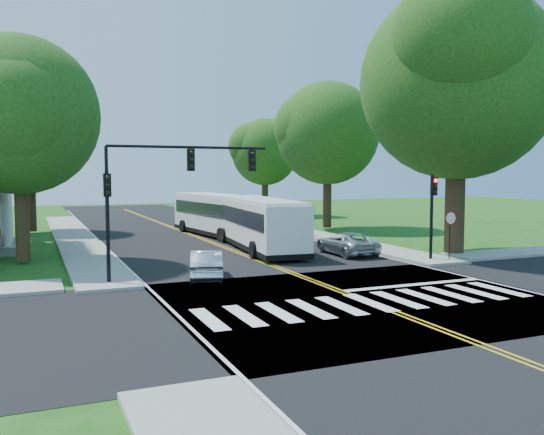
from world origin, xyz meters
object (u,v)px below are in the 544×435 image
signal_nw (164,179)px  dark_sedan (281,227)px  signal_ne (432,205)px  hatchback (206,264)px  bus_lead (259,223)px  suv (346,243)px  bus_follow (217,214)px

signal_nw → dark_sedan: size_ratio=1.58×
signal_ne → dark_sedan: size_ratio=0.97×
hatchback → bus_lead: bearing=-109.0°
hatchback → dark_sedan: 17.48m
hatchback → suv: hatchback is taller
signal_ne → hatchback: 12.50m
signal_nw → bus_follow: 18.07m
bus_lead → dark_sedan: bearing=-118.7°
bus_lead → hatchback: 10.07m
bus_follow → suv: bearing=101.4°
bus_follow → bus_lead: bearing=84.1°
bus_lead → bus_follow: bus_lead is taller
bus_follow → suv: size_ratio=2.64×
hatchback → signal_nw: bearing=9.7°
bus_follow → suv: 12.81m
bus_follow → dark_sedan: 4.79m
suv → dark_sedan: bearing=-91.8°
signal_nw → hatchback: size_ratio=1.85×
bus_lead → suv: (3.79, -4.01, -1.00)m
dark_sedan → bus_follow: bearing=-41.8°
hatchback → dark_sedan: size_ratio=0.85×
signal_nw → dark_sedan: bearing=50.5°
bus_lead → suv: size_ratio=2.67×
signal_nw → suv: 12.55m
hatchback → dark_sedan: (9.93, 14.38, 0.02)m
bus_lead → hatchback: bearing=60.9°
bus_lead → dark_sedan: size_ratio=2.67×
dark_sedan → suv: bearing=71.4°
signal_ne → suv: 5.41m
signal_ne → bus_follow: bearing=112.1°
signal_nw → bus_follow: bearing=65.3°
signal_ne → hatchback: size_ratio=1.14×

